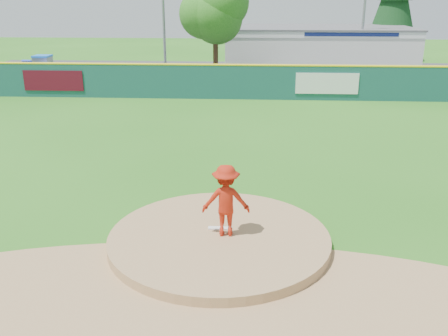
# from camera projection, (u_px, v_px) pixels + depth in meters

# --- Properties ---
(ground) EXTENTS (120.00, 120.00, 0.00)m
(ground) POSITION_uv_depth(u_px,v_px,m) (219.00, 243.00, 12.48)
(ground) COLOR #286B19
(ground) RESTS_ON ground
(pitchers_mound) EXTENTS (5.50, 5.50, 0.50)m
(pitchers_mound) POSITION_uv_depth(u_px,v_px,m) (219.00, 243.00, 12.48)
(pitchers_mound) COLOR #9E774C
(pitchers_mound) RESTS_ON ground
(pitching_rubber) EXTENTS (0.60, 0.15, 0.04)m
(pitching_rubber) POSITION_uv_depth(u_px,v_px,m) (220.00, 228.00, 12.67)
(pitching_rubber) COLOR white
(pitching_rubber) RESTS_ON pitchers_mound
(infield_dirt_arc) EXTENTS (15.40, 15.40, 0.01)m
(infield_dirt_arc) POSITION_uv_depth(u_px,v_px,m) (208.00, 316.00, 9.65)
(infield_dirt_arc) COLOR #9E774C
(infield_dirt_arc) RESTS_ON ground
(parking_lot) EXTENTS (44.00, 16.00, 0.02)m
(parking_lot) POSITION_uv_depth(u_px,v_px,m) (244.00, 75.00, 37.90)
(parking_lot) COLOR #38383A
(parking_lot) RESTS_ON ground
(pitcher) EXTENTS (1.20, 0.73, 1.81)m
(pitcher) POSITION_uv_depth(u_px,v_px,m) (226.00, 200.00, 12.11)
(pitcher) COLOR #AF210F
(pitcher) RESTS_ON pitchers_mound
(van) EXTENTS (4.78, 2.80, 1.25)m
(van) POSITION_uv_depth(u_px,v_px,m) (189.00, 80.00, 31.92)
(van) COLOR silver
(van) RESTS_ON parking_lot
(pool_building_grp) EXTENTS (15.20, 8.20, 3.31)m
(pool_building_grp) POSITION_uv_depth(u_px,v_px,m) (317.00, 47.00, 41.71)
(pool_building_grp) COLOR silver
(pool_building_grp) RESTS_ON ground
(fence_banners) EXTENTS (19.75, 0.04, 1.20)m
(fence_banners) POSITION_uv_depth(u_px,v_px,m) (188.00, 82.00, 29.20)
(fence_banners) COLOR #520B1A
(fence_banners) RESTS_ON ground
(playground_slide) EXTENTS (1.14, 3.22, 1.77)m
(playground_slide) POSITION_uv_depth(u_px,v_px,m) (43.00, 68.00, 35.50)
(playground_slide) COLOR #1B79EB
(playground_slide) RESTS_ON ground
(outfield_fence) EXTENTS (40.00, 0.14, 2.07)m
(outfield_fence) POSITION_uv_depth(u_px,v_px,m) (241.00, 81.00, 29.07)
(outfield_fence) COLOR #164945
(outfield_fence) RESTS_ON ground
(deciduous_tree) EXTENTS (5.60, 5.60, 7.36)m
(deciduous_tree) POSITION_uv_depth(u_px,v_px,m) (215.00, 14.00, 34.63)
(deciduous_tree) COLOR #382314
(deciduous_tree) RESTS_ON ground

